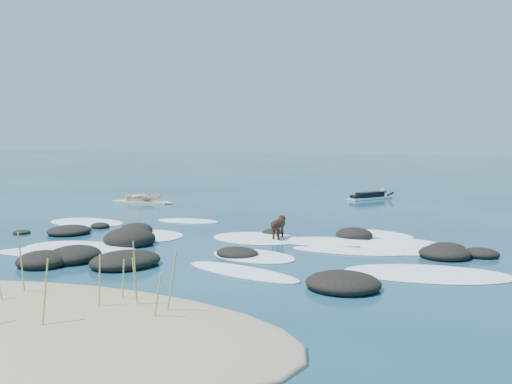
% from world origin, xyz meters
% --- Properties ---
extents(ground, '(160.00, 160.00, 0.00)m').
position_xyz_m(ground, '(0.00, 0.00, 0.00)').
color(ground, '#0A2642').
rests_on(ground, ground).
extents(sand_dune, '(9.00, 4.40, 0.60)m').
position_xyz_m(sand_dune, '(0.00, -8.20, 0.00)').
color(sand_dune, '#9E8966').
rests_on(sand_dune, ground).
extents(dune_grass, '(4.05, 1.94, 1.19)m').
position_xyz_m(dune_grass, '(0.10, -7.94, 0.61)').
color(dune_grass, '#A0A851').
rests_on(dune_grass, ground).
extents(reef_rocks, '(13.37, 7.01, 0.60)m').
position_xyz_m(reef_rocks, '(0.07, -2.41, 0.11)').
color(reef_rocks, black).
rests_on(reef_rocks, ground).
extents(breaking_foam, '(14.34, 7.65, 0.12)m').
position_xyz_m(breaking_foam, '(0.62, -1.07, 0.01)').
color(breaking_foam, white).
rests_on(breaking_foam, ground).
extents(standing_surfer_rig, '(2.93, 0.59, 1.67)m').
position_xyz_m(standing_surfer_rig, '(-6.51, 6.50, 0.66)').
color(standing_surfer_rig, beige).
rests_on(standing_surfer_rig, ground).
extents(paddling_surfer_rig, '(1.94, 2.34, 0.46)m').
position_xyz_m(paddling_surfer_rig, '(2.58, 11.22, 0.16)').
color(paddling_surfer_rig, white).
rests_on(paddling_surfer_rig, ground).
extents(dog, '(0.28, 1.07, 0.68)m').
position_xyz_m(dog, '(1.61, -0.02, 0.45)').
color(dog, black).
rests_on(dog, ground).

